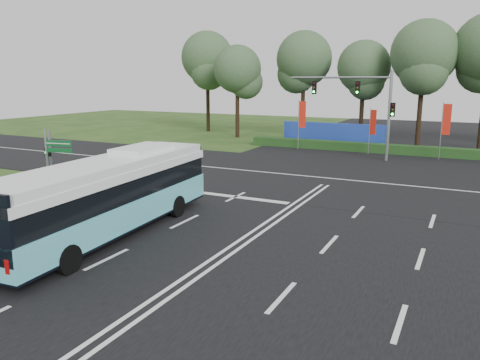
# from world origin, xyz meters

# --- Properties ---
(ground) EXTENTS (120.00, 120.00, 0.00)m
(ground) POSITION_xyz_m (0.00, 0.00, 0.00)
(ground) COLOR #1F4517
(ground) RESTS_ON ground
(road_main) EXTENTS (20.00, 120.00, 0.04)m
(road_main) POSITION_xyz_m (0.00, 0.00, 0.02)
(road_main) COLOR black
(road_main) RESTS_ON ground
(road_cross) EXTENTS (120.00, 14.00, 0.05)m
(road_cross) POSITION_xyz_m (0.00, 12.00, 0.03)
(road_cross) COLOR black
(road_cross) RESTS_ON ground
(kerb_strip) EXTENTS (0.25, 18.00, 0.12)m
(kerb_strip) POSITION_xyz_m (-10.10, -3.00, 0.06)
(kerb_strip) COLOR gray
(kerb_strip) RESTS_ON ground
(city_bus) EXTENTS (3.28, 11.90, 3.37)m
(city_bus) POSITION_xyz_m (-4.97, -2.85, 1.70)
(city_bus) COLOR #56BBC8
(city_bus) RESTS_ON ground
(pedestrian_signal) EXTENTS (0.32, 0.43, 3.63)m
(pedestrian_signal) POSITION_xyz_m (-12.14, 0.65, 1.99)
(pedestrian_signal) COLOR gray
(pedestrian_signal) RESTS_ON ground
(street_sign) EXTENTS (1.50, 0.36, 3.89)m
(street_sign) POSITION_xyz_m (-10.52, -0.62, 2.46)
(street_sign) COLOR gray
(street_sign) RESTS_ON ground
(banner_flag_left) EXTENTS (0.61, 0.31, 4.43)m
(banner_flag_left) POSITION_xyz_m (-6.10, 23.58, 2.90)
(banner_flag_left) COLOR gray
(banner_flag_left) RESTS_ON ground
(banner_flag_mid) EXTENTS (0.56, 0.18, 3.87)m
(banner_flag_mid) POSITION_xyz_m (0.26, 23.21, 2.55)
(banner_flag_mid) COLOR gray
(banner_flag_mid) RESTS_ON ground
(banner_flag_right) EXTENTS (0.66, 0.13, 4.50)m
(banner_flag_right) POSITION_xyz_m (5.87, 23.01, 2.94)
(banner_flag_right) COLOR gray
(banner_flag_right) RESTS_ON ground
(traffic_light_gantry) EXTENTS (8.41, 0.28, 7.00)m
(traffic_light_gantry) POSITION_xyz_m (0.21, 20.50, 4.66)
(traffic_light_gantry) COLOR gray
(traffic_light_gantry) RESTS_ON ground
(hedge) EXTENTS (22.00, 1.20, 0.80)m
(hedge) POSITION_xyz_m (0.00, 24.50, 0.40)
(hedge) COLOR #183C15
(hedge) RESTS_ON ground
(blue_hoarding) EXTENTS (10.00, 0.30, 2.20)m
(blue_hoarding) POSITION_xyz_m (-4.00, 27.00, 1.10)
(blue_hoarding) COLOR #1F3EA8
(blue_hoarding) RESTS_ON ground
(eucalyptus_row) EXTENTS (47.25, 9.51, 12.19)m
(eucalyptus_row) POSITION_xyz_m (0.04, 31.34, 8.36)
(eucalyptus_row) COLOR black
(eucalyptus_row) RESTS_ON ground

